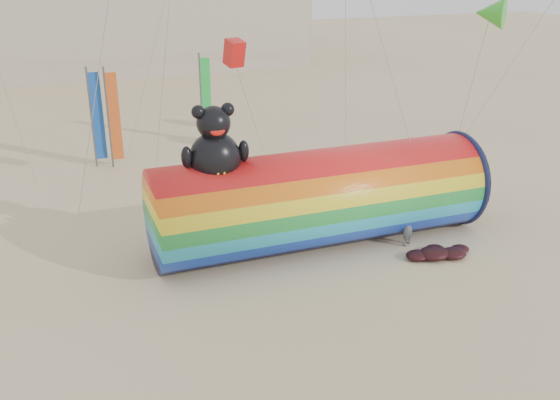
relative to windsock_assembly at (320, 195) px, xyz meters
name	(u,v)px	position (x,y,z in m)	size (l,w,h in m)	color
ground	(282,283)	(-2.47, -2.45, -1.94)	(160.00, 160.00, 0.00)	#CCB58C
windsock_assembly	(320,195)	(0.00, 0.00, 0.00)	(12.71, 3.87, 5.86)	red
kite_handler	(408,226)	(3.03, -1.44, -1.13)	(0.60, 0.39, 1.64)	#585D60
fabric_bundle	(438,253)	(3.57, -2.73, -1.77)	(2.62, 1.35, 0.41)	#36090E
festival_banners	(141,110)	(-4.44, 13.20, 0.69)	(6.96, 2.87, 5.20)	#59595E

